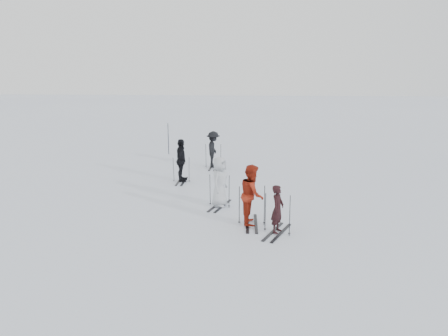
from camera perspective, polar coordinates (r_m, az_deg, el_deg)
name	(u,v)px	position (r m, az deg, el deg)	size (l,w,h in m)	color
ground	(222,199)	(17.21, -0.24, -4.01)	(120.00, 120.00, 0.00)	silver
skier_near_dark	(277,210)	(13.65, 7.00, -5.45)	(0.55, 0.36, 1.51)	black
skier_red	(252,195)	(14.26, 3.68, -3.57)	(0.96, 0.75, 1.98)	maroon
skier_grey	(219,182)	(16.06, -0.59, -1.86)	(0.90, 0.59, 1.84)	silver
skier_uphill_left	(181,161)	(19.54, -5.62, 0.93)	(1.12, 0.47, 1.91)	black
skier_uphill_far	(213,150)	(22.22, -1.41, 2.39)	(1.19, 0.68, 1.83)	black
skis_near_dark	(277,213)	(13.69, 6.99, -5.85)	(0.95, 1.79, 1.30)	black
skis_red	(252,204)	(14.36, 3.66, -4.77)	(0.97, 1.84, 1.34)	black
skis_grey	(220,190)	(16.14, -0.59, -2.89)	(0.90, 1.70, 1.24)	black
skis_uphill_left	(181,169)	(19.63, -5.60, -0.15)	(0.84, 1.58, 1.15)	black
skis_uphill_far	(213,155)	(22.27, -1.40, 1.65)	(0.90, 1.71, 1.25)	black
piste_marker	(168,139)	(25.79, -7.29, 3.82)	(0.04, 0.04, 1.83)	black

